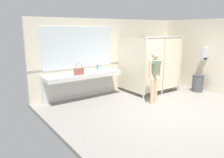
{
  "coord_description": "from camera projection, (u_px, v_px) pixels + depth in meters",
  "views": [
    {
      "loc": [
        -4.75,
        -3.85,
        2.3
      ],
      "look_at": [
        -1.57,
        0.65,
        1.04
      ],
      "focal_mm": 35.71,
      "sensor_mm": 36.0,
      "label": 1
    }
  ],
  "objects": [
    {
      "name": "trash_bin",
      "position": [
        198.0,
        83.0,
        8.23
      ],
      "size": [
        0.41,
        0.41,
        0.62
      ],
      "color": "#47474C",
      "rests_on": "ground_plane"
    },
    {
      "name": "soap_dispenser",
      "position": [
        98.0,
        68.0,
        7.69
      ],
      "size": [
        0.07,
        0.07,
        0.19
      ],
      "color": "teal",
      "rests_on": "vanity_counter"
    },
    {
      "name": "mirror_panel",
      "position": [
        79.0,
        47.0,
        7.27
      ],
      "size": [
        2.5,
        0.02,
        1.33
      ],
      "primitive_type": "cube",
      "color": "silver",
      "rests_on": "wall_back"
    },
    {
      "name": "wall_back",
      "position": [
        113.0,
        56.0,
        8.21
      ],
      "size": [
        6.21,
        0.12,
        2.62
      ],
      "primitive_type": "cube",
      "color": "beige",
      "rests_on": "ground_plane"
    },
    {
      "name": "vanity_counter",
      "position": [
        83.0,
        80.0,
        7.33
      ],
      "size": [
        2.6,
        0.59,
        0.99
      ],
      "color": "silver",
      "rests_on": "ground_plane"
    },
    {
      "name": "handbag",
      "position": [
        79.0,
        71.0,
        6.93
      ],
      "size": [
        0.32,
        0.1,
        0.36
      ],
      "color": "#934C42",
      "rests_on": "vanity_counter"
    },
    {
      "name": "bathroom_stalls",
      "position": [
        153.0,
        63.0,
        8.08
      ],
      "size": [
        1.83,
        1.46,
        2.04
      ],
      "color": "beige",
      "rests_on": "ground_plane"
    },
    {
      "name": "ground_plane",
      "position": [
        171.0,
        114.0,
        6.26
      ],
      "size": [
        6.21,
        6.13,
        0.1
      ],
      "primitive_type": "cube",
      "color": "gray"
    },
    {
      "name": "wall_back_tile_band",
      "position": [
        114.0,
        63.0,
        8.22
      ],
      "size": [
        6.21,
        0.01,
        0.06
      ],
      "primitive_type": "cube",
      "color": "#9E937F",
      "rests_on": "wall_back"
    },
    {
      "name": "person_standing",
      "position": [
        155.0,
        71.0,
        6.75
      ],
      "size": [
        0.57,
        0.47,
        1.63
      ],
      "color": "#DBAD89",
      "rests_on": "ground_plane"
    },
    {
      "name": "paper_cup",
      "position": [
        86.0,
        72.0,
        7.16
      ],
      "size": [
        0.07,
        0.07,
        0.09
      ],
      "primitive_type": "cylinder",
      "color": "white",
      "rests_on": "vanity_counter"
    },
    {
      "name": "paper_towel_dispenser_upper",
      "position": [
        205.0,
        54.0,
        8.15
      ],
      "size": [
        0.37,
        0.13,
        0.47
      ],
      "color": "#B7BABF",
      "rests_on": "wall_side_right"
    }
  ]
}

